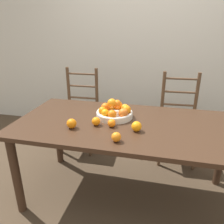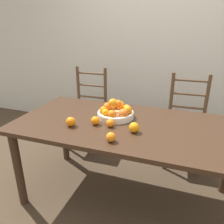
{
  "view_description": "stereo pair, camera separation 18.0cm",
  "coord_description": "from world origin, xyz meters",
  "px_view_note": "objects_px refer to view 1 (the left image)",
  "views": [
    {
      "loc": [
        0.24,
        -1.63,
        1.5
      ],
      "look_at": [
        -0.14,
        -0.0,
        0.84
      ],
      "focal_mm": 35.0,
      "sensor_mm": 36.0,
      "label": 1
    },
    {
      "loc": [
        0.41,
        -1.58,
        1.5
      ],
      "look_at": [
        -0.14,
        -0.0,
        0.84
      ],
      "focal_mm": 35.0,
      "sensor_mm": 36.0,
      "label": 2
    }
  ],
  "objects_px": {
    "orange_loose_1": "(112,123)",
    "chair_right": "(178,121)",
    "orange_loose_0": "(116,137)",
    "orange_loose_3": "(96,121)",
    "orange_loose_2": "(137,126)",
    "chair_left": "(80,112)",
    "orange_loose_4": "(72,124)",
    "fruit_bowl": "(115,111)"
  },
  "relations": [
    {
      "from": "orange_loose_1",
      "to": "orange_loose_0",
      "type": "bearing_deg",
      "value": -69.0
    },
    {
      "from": "chair_left",
      "to": "chair_right",
      "type": "height_order",
      "value": "same"
    },
    {
      "from": "orange_loose_2",
      "to": "chair_left",
      "type": "bearing_deg",
      "value": 131.59
    },
    {
      "from": "orange_loose_4",
      "to": "chair_right",
      "type": "xyz_separation_m",
      "value": [
        0.88,
        0.99,
        -0.32
      ]
    },
    {
      "from": "orange_loose_1",
      "to": "chair_left",
      "type": "distance_m",
      "value": 1.14
    },
    {
      "from": "orange_loose_3",
      "to": "chair_right",
      "type": "distance_m",
      "value": 1.19
    },
    {
      "from": "orange_loose_0",
      "to": "orange_loose_3",
      "type": "bearing_deg",
      "value": 133.83
    },
    {
      "from": "orange_loose_2",
      "to": "orange_loose_4",
      "type": "bearing_deg",
      "value": -172.84
    },
    {
      "from": "orange_loose_0",
      "to": "orange_loose_1",
      "type": "relative_size",
      "value": 1.08
    },
    {
      "from": "orange_loose_4",
      "to": "chair_right",
      "type": "height_order",
      "value": "chair_right"
    },
    {
      "from": "chair_left",
      "to": "orange_loose_2",
      "type": "bearing_deg",
      "value": -50.09
    },
    {
      "from": "orange_loose_4",
      "to": "orange_loose_3",
      "type": "bearing_deg",
      "value": 28.52
    },
    {
      "from": "orange_loose_3",
      "to": "chair_left",
      "type": "bearing_deg",
      "value": 118.93
    },
    {
      "from": "orange_loose_2",
      "to": "orange_loose_0",
      "type": "bearing_deg",
      "value": -121.17
    },
    {
      "from": "orange_loose_0",
      "to": "orange_loose_3",
      "type": "xyz_separation_m",
      "value": [
        -0.21,
        0.22,
        0.0
      ]
    },
    {
      "from": "orange_loose_1",
      "to": "chair_right",
      "type": "distance_m",
      "value": 1.11
    },
    {
      "from": "orange_loose_2",
      "to": "chair_right",
      "type": "xyz_separation_m",
      "value": [
        0.38,
        0.93,
        -0.32
      ]
    },
    {
      "from": "fruit_bowl",
      "to": "orange_loose_1",
      "type": "distance_m",
      "value": 0.2
    },
    {
      "from": "orange_loose_1",
      "to": "orange_loose_2",
      "type": "height_order",
      "value": "orange_loose_2"
    },
    {
      "from": "orange_loose_0",
      "to": "chair_right",
      "type": "bearing_deg",
      "value": 66.19
    },
    {
      "from": "fruit_bowl",
      "to": "orange_loose_1",
      "type": "relative_size",
      "value": 5.0
    },
    {
      "from": "orange_loose_0",
      "to": "orange_loose_2",
      "type": "height_order",
      "value": "orange_loose_2"
    },
    {
      "from": "fruit_bowl",
      "to": "orange_loose_4",
      "type": "distance_m",
      "value": 0.4
    },
    {
      "from": "orange_loose_2",
      "to": "orange_loose_3",
      "type": "height_order",
      "value": "orange_loose_2"
    },
    {
      "from": "orange_loose_1",
      "to": "orange_loose_2",
      "type": "relative_size",
      "value": 0.82
    },
    {
      "from": "orange_loose_3",
      "to": "orange_loose_0",
      "type": "bearing_deg",
      "value": -46.17
    },
    {
      "from": "orange_loose_2",
      "to": "chair_left",
      "type": "height_order",
      "value": "chair_left"
    },
    {
      "from": "fruit_bowl",
      "to": "orange_loose_0",
      "type": "height_order",
      "value": "fruit_bowl"
    },
    {
      "from": "orange_loose_3",
      "to": "fruit_bowl",
      "type": "bearing_deg",
      "value": 62.2
    },
    {
      "from": "chair_right",
      "to": "orange_loose_3",
      "type": "bearing_deg",
      "value": -130.69
    },
    {
      "from": "fruit_bowl",
      "to": "chair_left",
      "type": "distance_m",
      "value": 0.98
    },
    {
      "from": "orange_loose_0",
      "to": "orange_loose_4",
      "type": "height_order",
      "value": "orange_loose_4"
    },
    {
      "from": "fruit_bowl",
      "to": "chair_right",
      "type": "bearing_deg",
      "value": 49.29
    },
    {
      "from": "orange_loose_0",
      "to": "orange_loose_2",
      "type": "bearing_deg",
      "value": 58.83
    },
    {
      "from": "orange_loose_0",
      "to": "orange_loose_4",
      "type": "distance_m",
      "value": 0.4
    },
    {
      "from": "fruit_bowl",
      "to": "orange_loose_2",
      "type": "bearing_deg",
      "value": -46.29
    },
    {
      "from": "orange_loose_0",
      "to": "orange_loose_1",
      "type": "height_order",
      "value": "orange_loose_0"
    },
    {
      "from": "orange_loose_4",
      "to": "chair_left",
      "type": "height_order",
      "value": "chair_left"
    },
    {
      "from": "orange_loose_2",
      "to": "orange_loose_3",
      "type": "bearing_deg",
      "value": 174.75
    },
    {
      "from": "orange_loose_2",
      "to": "chair_left",
      "type": "distance_m",
      "value": 1.28
    },
    {
      "from": "chair_left",
      "to": "chair_right",
      "type": "bearing_deg",
      "value": -1.68
    },
    {
      "from": "fruit_bowl",
      "to": "orange_loose_3",
      "type": "bearing_deg",
      "value": -117.8
    }
  ]
}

